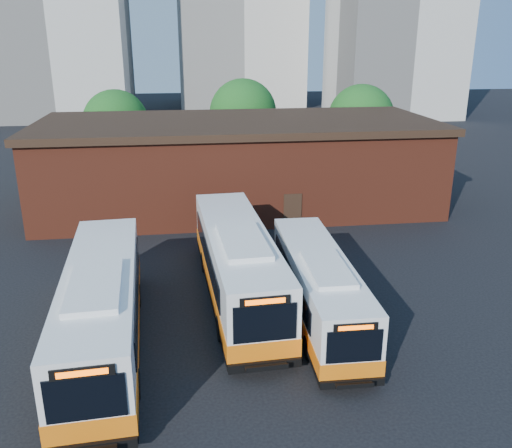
{
  "coord_description": "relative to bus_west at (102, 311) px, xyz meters",
  "views": [
    {
      "loc": [
        -3.93,
        -19.37,
        12.01
      ],
      "look_at": [
        -0.65,
        4.94,
        3.57
      ],
      "focal_mm": 38.0,
      "sensor_mm": 36.0,
      "label": 1
    }
  ],
  "objects": [
    {
      "name": "tree_mid",
      "position": [
        9.44,
        33.37,
        3.43
      ],
      "size": [
        6.56,
        6.56,
        8.36
      ],
      "color": "#382314",
      "rests_on": "ground"
    },
    {
      "name": "bus_mideast",
      "position": [
        9.19,
        1.25,
        -0.23
      ],
      "size": [
        2.61,
        11.56,
        3.13
      ],
      "rotation": [
        0.0,
        0.0,
        -0.02
      ],
      "color": "white",
      "rests_on": "ground"
    },
    {
      "name": "ground",
      "position": [
        7.44,
        -0.63,
        -1.65
      ],
      "size": [
        220.0,
        220.0,
        0.0
      ],
      "primitive_type": "plane",
      "color": "black"
    },
    {
      "name": "bus_midwest",
      "position": [
        5.82,
        3.66,
        0.03
      ],
      "size": [
        3.49,
        13.74,
        3.71
      ],
      "rotation": [
        0.0,
        0.0,
        0.05
      ],
      "color": "white",
      "rests_on": "ground"
    },
    {
      "name": "tree_west",
      "position": [
        -2.56,
        31.37,
        3.0
      ],
      "size": [
        6.0,
        6.0,
        7.65
      ],
      "color": "#382314",
      "rests_on": "ground"
    },
    {
      "name": "depot_building",
      "position": [
        7.44,
        19.37,
        1.61
      ],
      "size": [
        28.6,
        12.6,
        6.4
      ],
      "color": "maroon",
      "rests_on": "ground"
    },
    {
      "name": "transit_worker",
      "position": [
        9.8,
        -2.16,
        -0.76
      ],
      "size": [
        0.6,
        0.74,
        1.78
      ],
      "primitive_type": "imported",
      "rotation": [
        0.0,
        0.0,
        1.27
      ],
      "color": "#131638",
      "rests_on": "ground"
    },
    {
      "name": "bus_west",
      "position": [
        0.0,
        0.0,
        0.0
      ],
      "size": [
        3.56,
        13.47,
        3.63
      ],
      "rotation": [
        0.0,
        0.0,
        0.06
      ],
      "color": "white",
      "rests_on": "ground"
    },
    {
      "name": "tree_east",
      "position": [
        20.44,
        30.37,
        3.18
      ],
      "size": [
        6.24,
        6.24,
        7.96
      ],
      "color": "#382314",
      "rests_on": "ground"
    }
  ]
}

